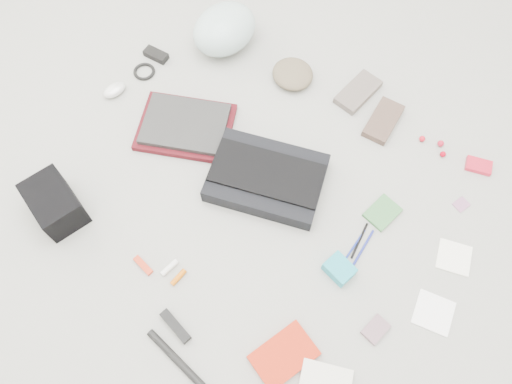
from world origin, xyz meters
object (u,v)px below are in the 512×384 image
Objects in this scene: camera_bag at (55,204)px; bike_helmet at (224,29)px; messenger_bag at (267,178)px; accordion_wallet at (339,269)px; book_red at (284,355)px; laptop at (185,124)px.

bike_helmet is at bearing 106.56° from camera_bag.
messenger_bag reaches higher than accordion_wallet.
bike_helmet is 1.09m from accordion_wallet.
book_red is 0.34m from accordion_wallet.
laptop is 1.10× the size of bike_helmet.
messenger_bag is 1.41× the size of bike_helmet.
camera_bag is 1.01m from accordion_wallet.
camera_bag is 0.94m from book_red.
bike_helmet reaches higher than messenger_bag.
accordion_wallet reaches higher than laptop.
laptop is 1.55× the size of camera_bag.
laptop is at bearing -178.02° from accordion_wallet.
book_red is at bearing -36.76° from bike_helmet.
messenger_bag is at bearing -26.38° from laptop.
bike_helmet is at bearing 160.23° from accordion_wallet.
book_red is (0.78, -0.50, -0.03)m from laptop.
camera_bag is 1.04× the size of book_red.
accordion_wallet is at bearing 39.85° from camera_bag.
laptop is at bearing -64.70° from bike_helmet.
laptop is at bearing 160.26° from messenger_bag.
laptop is 3.36× the size of accordion_wallet.
camera_bag is (-0.03, -0.97, -0.02)m from bike_helmet.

